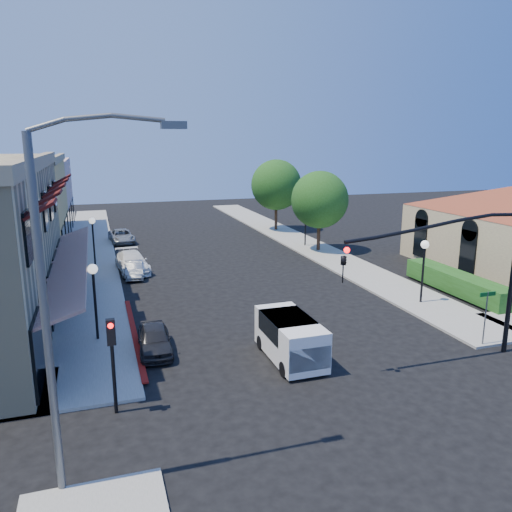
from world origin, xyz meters
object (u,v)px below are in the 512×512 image
object	(u,v)px
lamppost_right_far	(306,215)
parked_car_d	(122,236)
lamppost_left_near	(94,283)
parked_car_b	(134,269)
white_van	(291,336)
street_tree_b	(276,185)
secondary_signal	(112,348)
parked_car_a	(155,339)
parked_car_c	(132,262)
street_name_sign	(486,310)
cobra_streetlight	(59,294)
street_tree_a	(320,200)
lamppost_left_far	(93,229)
signal_mast_arm	(472,262)
lamppost_right_near	(424,256)

from	to	relation	value
lamppost_right_far	parked_car_d	world-z (taller)	lamppost_right_far
lamppost_left_near	parked_car_b	distance (m)	10.99
white_van	parked_car_d	world-z (taller)	white_van
street_tree_b	white_van	world-z (taller)	street_tree_b
white_van	secondary_signal	bearing A→B (deg)	-163.13
parked_car_a	parked_car_c	distance (m)	14.00
street_tree_b	parked_car_a	size ratio (longest dim) A/B	2.07
street_name_sign	parked_car_d	xyz separation A→B (m)	(-13.70, 28.38, -1.12)
cobra_streetlight	lamppost_right_far	xyz separation A→B (m)	(17.65, 26.00, -2.53)
street_tree_a	parked_car_d	distance (m)	17.66
cobra_streetlight	white_van	bearing A→B (deg)	34.16
parked_car_c	lamppost_left_far	bearing A→B (deg)	134.89
street_name_sign	parked_car_d	distance (m)	31.54
signal_mast_arm	parked_car_b	size ratio (longest dim) A/B	2.50
parked_car_a	parked_car_b	size ratio (longest dim) A/B	1.06
lamppost_right_near	parked_car_c	size ratio (longest dim) A/B	0.78
street_name_sign	lamppost_right_near	world-z (taller)	lamppost_right_near
cobra_streetlight	parked_car_d	xyz separation A→B (m)	(2.95, 32.58, -4.69)
parked_car_c	signal_mast_arm	bearing A→B (deg)	-62.71
street_tree_a	parked_car_c	distance (m)	15.42
street_tree_b	parked_car_a	bearing A→B (deg)	-119.98
street_tree_b	signal_mast_arm	xyz separation A→B (m)	(-2.94, -30.50, -0.46)
signal_mast_arm	parked_car_c	xyz separation A→B (m)	(-11.94, 18.50, -3.42)
signal_mast_arm	lamppost_left_far	size ratio (longest dim) A/B	2.24
cobra_streetlight	lamppost_left_far	xyz separation A→B (m)	(0.65, 24.00, -2.53)
secondary_signal	street_name_sign	bearing A→B (deg)	2.93
lamppost_left_far	parked_car_b	world-z (taller)	lamppost_left_far
lamppost_right_near	parked_car_c	bearing A→B (deg)	140.54
signal_mast_arm	lamppost_left_near	distance (m)	15.82
lamppost_right_far	parked_car_a	bearing A→B (deg)	-129.24
secondary_signal	lamppost_right_near	xyz separation A→B (m)	(16.50, 6.59, 0.42)
street_name_sign	secondary_signal	bearing A→B (deg)	-177.07
lamppost_right_far	signal_mast_arm	bearing A→B (deg)	-96.70
lamppost_left_near	parked_car_c	xyz separation A→B (m)	(2.42, 12.00, -2.07)
street_tree_a	street_name_sign	distance (m)	20.00
secondary_signal	street_name_sign	world-z (taller)	secondary_signal
secondary_signal	street_tree_a	bearing A→B (deg)	50.79
signal_mast_arm	lamppost_left_near	world-z (taller)	signal_mast_arm
cobra_streetlight	parked_car_c	xyz separation A→B (m)	(3.07, 22.00, -4.60)
parked_car_a	cobra_streetlight	bearing A→B (deg)	-107.58
parked_car_a	parked_car_d	size ratio (longest dim) A/B	0.82
street_tree_a	street_name_sign	size ratio (longest dim) A/B	2.59
street_tree_a	lamppost_left_near	distance (m)	22.30
signal_mast_arm	street_name_sign	xyz separation A→B (m)	(1.64, 0.70, -2.39)
street_tree_b	parked_car_c	xyz separation A→B (m)	(-14.88, -12.00, -3.88)
lamppost_right_far	parked_car_b	size ratio (longest dim) A/B	1.11
lamppost_left_far	parked_car_c	distance (m)	3.76
lamppost_left_far	parked_car_d	world-z (taller)	lamppost_left_far
parked_car_d	signal_mast_arm	bearing A→B (deg)	-72.83
street_tree_a	parked_car_c	bearing A→B (deg)	-172.34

